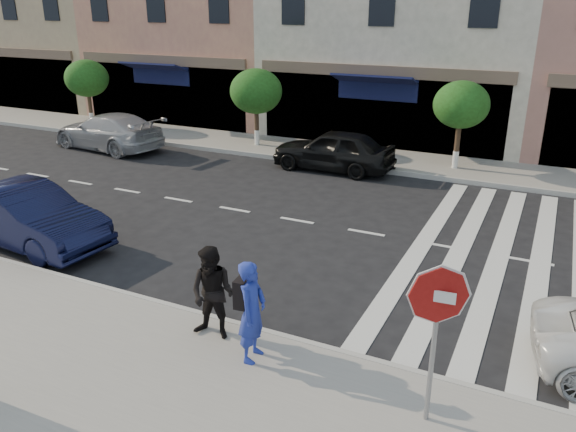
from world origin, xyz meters
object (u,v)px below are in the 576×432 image
object	(u,v)px
walker	(213,293)
car_far_mid	(333,150)
photographer	(252,311)
car_far_left	(108,131)
car_near_mid	(26,216)
stop_sign	(437,310)

from	to	relation	value
walker	car_far_mid	bearing A→B (deg)	96.86
photographer	walker	size ratio (longest dim) A/B	1.03
photographer	car_far_left	bearing A→B (deg)	44.80
car_far_mid	car_near_mid	bearing A→B (deg)	-23.71
walker	car_near_mid	world-z (taller)	walker
photographer	car_near_mid	distance (m)	7.66
stop_sign	walker	bearing A→B (deg)	167.16
walker	car_far_mid	distance (m)	11.35
car_far_left	car_far_mid	size ratio (longest dim) A/B	1.17
stop_sign	photographer	distance (m)	3.03
stop_sign	photographer	size ratio (longest dim) A/B	1.38
stop_sign	photographer	xyz separation A→B (m)	(-2.89, 0.23, -0.88)
photographer	car_far_mid	xyz separation A→B (m)	(-3.12, 11.40, -0.28)
walker	car_far_left	bearing A→B (deg)	134.84
walker	stop_sign	bearing A→B (deg)	-11.75
stop_sign	car_far_left	distance (m)	18.71
photographer	car_near_mid	size ratio (longest dim) A/B	0.38
car_near_mid	car_far_mid	distance (m)	10.40
photographer	car_far_mid	distance (m)	11.82
car_near_mid	car_far_left	xyz separation A→B (m)	(-5.11, 8.37, -0.02)
car_far_left	stop_sign	bearing A→B (deg)	62.60
stop_sign	car_far_left	bearing A→B (deg)	140.25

